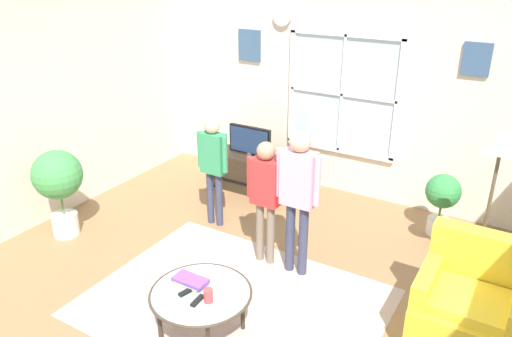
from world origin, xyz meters
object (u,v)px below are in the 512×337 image
object	(u,v)px
floor_lamp	(499,155)
tv_stand	(250,172)
cup	(208,295)
armchair	(469,309)
television	(250,141)
potted_plant_corner	(58,181)
remote_near_cup	(197,301)
person_green_shirt	(213,159)
remote_near_books	(187,292)
book_stack	(190,281)
person_pink_shirt	(298,187)
coffee_table	(201,295)
person_red_shirt	(266,189)
potted_plant_by_window	(442,197)

from	to	relation	value
floor_lamp	tv_stand	bearing A→B (deg)	165.33
cup	armchair	bearing A→B (deg)	31.75
television	potted_plant_corner	bearing A→B (deg)	-118.87
remote_near_cup	person_green_shirt	distance (m)	1.97
tv_stand	potted_plant_corner	xyz separation A→B (m)	(-1.11, -2.02, 0.41)
television	floor_lamp	world-z (taller)	floor_lamp
remote_near_books	person_green_shirt	distance (m)	1.87
book_stack	television	bearing A→B (deg)	111.47
remote_near_cup	person_pink_shirt	distance (m)	1.38
tv_stand	person_green_shirt	distance (m)	1.14
coffee_table	cup	world-z (taller)	cup
person_green_shirt	floor_lamp	bearing A→B (deg)	5.03
television	book_stack	world-z (taller)	television
tv_stand	remote_near_books	distance (m)	2.80
coffee_table	person_pink_shirt	distance (m)	1.30
television	person_green_shirt	distance (m)	1.00
television	person_green_shirt	size ratio (longest dim) A/B	0.46
coffee_table	person_red_shirt	bearing A→B (deg)	95.18
person_green_shirt	potted_plant_by_window	xyz separation A→B (m)	(2.21, 1.06, -0.34)
book_stack	potted_plant_by_window	world-z (taller)	potted_plant_by_window
book_stack	remote_near_cup	distance (m)	0.24
coffee_table	cup	distance (m)	0.15
remote_near_books	person_green_shirt	bearing A→B (deg)	118.73
cup	person_pink_shirt	world-z (taller)	person_pink_shirt
tv_stand	armchair	size ratio (longest dim) A/B	1.25
remote_near_cup	potted_plant_corner	size ratio (longest dim) A/B	0.14
potted_plant_corner	floor_lamp	xyz separation A→B (m)	(3.97, 1.27, 0.66)
tv_stand	potted_plant_corner	distance (m)	2.34
tv_stand	coffee_table	xyz separation A→B (m)	(1.11, -2.54, 0.17)
remote_near_cup	tv_stand	bearing A→B (deg)	113.74
book_stack	person_red_shirt	size ratio (longest dim) A/B	0.22
person_green_shirt	potted_plant_corner	bearing A→B (deg)	-140.59
cup	person_pink_shirt	size ratio (longest dim) A/B	0.08
cup	person_red_shirt	world-z (taller)	person_red_shirt
tv_stand	floor_lamp	world-z (taller)	floor_lamp
armchair	remote_near_cup	xyz separation A→B (m)	(-1.75, -1.09, 0.10)
person_pink_shirt	potted_plant_corner	distance (m)	2.56
potted_plant_by_window	cup	bearing A→B (deg)	-112.91
coffee_table	person_red_shirt	distance (m)	1.25
remote_near_books	armchair	bearing A→B (deg)	28.91
book_stack	remote_near_books	size ratio (longest dim) A/B	1.98
person_red_shirt	remote_near_books	bearing A→B (deg)	-89.10
coffee_table	remote_near_cup	xyz separation A→B (m)	(0.05, -0.10, 0.04)
cup	potted_plant_by_window	world-z (taller)	potted_plant_by_window
floor_lamp	potted_plant_corner	bearing A→B (deg)	-162.25
potted_plant_by_window	floor_lamp	distance (m)	1.29
person_pink_shirt	floor_lamp	world-z (taller)	floor_lamp
person_red_shirt	potted_plant_by_window	size ratio (longest dim) A/B	1.80
coffee_table	book_stack	size ratio (longest dim) A/B	2.89
person_pink_shirt	armchair	bearing A→B (deg)	-6.99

